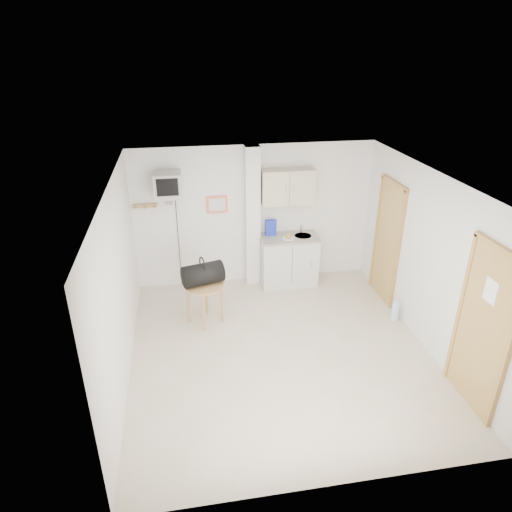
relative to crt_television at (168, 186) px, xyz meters
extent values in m
plane|color=#C0B499|center=(1.45, -2.02, -1.94)|extent=(4.50, 4.50, 0.00)
cube|color=white|center=(1.45, 0.23, -0.69)|extent=(4.20, 0.04, 2.50)
cube|color=white|center=(1.45, -4.27, -0.69)|extent=(4.20, 0.04, 2.50)
cube|color=white|center=(-0.65, -2.02, -0.69)|extent=(0.04, 4.50, 2.50)
cube|color=white|center=(3.55, -2.02, -0.69)|extent=(0.04, 4.50, 2.50)
cube|color=white|center=(1.45, -2.02, 0.56)|extent=(4.20, 4.50, 0.04)
cube|color=white|center=(1.40, 0.12, -0.69)|extent=(0.25, 0.22, 2.50)
cube|color=#E66C51|center=(0.80, 0.21, -0.44)|extent=(0.36, 0.03, 0.30)
cube|color=silver|center=(0.80, 0.19, -0.44)|extent=(0.28, 0.01, 0.22)
cube|color=#B0834A|center=(-0.40, 0.20, -0.39)|extent=(0.40, 0.05, 0.06)
cube|color=white|center=(1.13, 0.22, -0.99)|extent=(0.15, 0.02, 0.08)
cylinder|color=#B0834A|center=(-0.55, 0.14, -0.40)|extent=(0.02, 0.08, 0.02)
cylinder|color=#B0834A|center=(-0.40, 0.14, -0.40)|extent=(0.02, 0.08, 0.02)
cylinder|color=#B0834A|center=(-0.25, 0.14, -0.40)|extent=(0.02, 0.08, 0.02)
cube|color=#AE7E45|center=(3.52, -0.77, -0.94)|extent=(0.04, 0.75, 2.00)
cube|color=brown|center=(3.52, -0.77, -0.94)|extent=(0.06, 0.87, 2.06)
cube|color=#AE7E45|center=(3.52, -3.37, -0.93)|extent=(0.04, 0.82, 2.02)
cube|color=brown|center=(3.52, -3.37, -0.93)|extent=(0.06, 0.94, 2.08)
cube|color=white|center=(3.50, -3.37, -0.39)|extent=(0.01, 0.20, 0.28)
cube|color=silver|center=(2.03, -0.05, -1.50)|extent=(1.00, 0.55, 0.88)
cube|color=gray|center=(2.03, -0.05, -1.04)|extent=(1.03, 0.58, 0.04)
cylinder|color=#B7B7BA|center=(2.28, -0.05, -1.04)|extent=(0.30, 0.30, 0.05)
cylinder|color=#B7B7BA|center=(2.28, 0.09, -0.94)|extent=(0.02, 0.02, 0.16)
cylinder|color=#B7B7BA|center=(2.28, 0.03, -0.86)|extent=(0.02, 0.13, 0.02)
cube|color=beige|center=(2.00, 0.07, -0.14)|extent=(0.90, 0.32, 0.60)
cube|color=#1A2BA6|center=(1.72, 0.07, -0.87)|extent=(0.19, 0.07, 0.29)
cylinder|color=white|center=(2.00, -0.14, -1.01)|extent=(0.22, 0.22, 0.01)
sphere|color=tan|center=(2.00, -0.14, -0.96)|extent=(0.11, 0.11, 0.11)
cube|color=slate|center=(0.00, 0.07, -0.21)|extent=(0.36, 0.32, 0.02)
cube|color=slate|center=(0.00, 0.20, -0.29)|extent=(0.10, 0.06, 0.20)
cube|color=#A1A0A3|center=(0.00, 0.00, 0.01)|extent=(0.44, 0.42, 0.40)
cube|color=black|center=(0.00, -0.22, 0.03)|extent=(0.34, 0.02, 0.28)
cylinder|color=black|center=(0.10, 0.21, -1.07)|extent=(0.01, 0.01, 1.73)
cylinder|color=#B0834A|center=(0.45, -1.08, -1.28)|extent=(0.60, 0.60, 0.03)
cylinder|color=#B0834A|center=(0.71, -1.13, -1.62)|extent=(0.04, 0.04, 0.64)
cylinder|color=#B0834A|center=(0.49, -0.83, -1.62)|extent=(0.04, 0.04, 0.64)
cylinder|color=#B0834A|center=(0.19, -1.04, -1.62)|extent=(0.04, 0.04, 0.64)
cylinder|color=#B0834A|center=(0.41, -1.34, -1.62)|extent=(0.04, 0.04, 0.64)
cylinder|color=black|center=(0.44, -1.06, -1.10)|extent=(0.68, 0.49, 0.34)
torus|color=black|center=(0.44, -1.06, -0.94)|extent=(0.09, 0.25, 0.25)
cylinder|color=#B2DBF1|center=(3.43, -1.54, -1.78)|extent=(0.11, 0.11, 0.31)
cylinder|color=#B2DBF1|center=(3.43, -1.54, -1.61)|extent=(0.03, 0.03, 0.04)
camera|label=1|loc=(0.20, -7.25, 2.12)|focal=32.00mm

